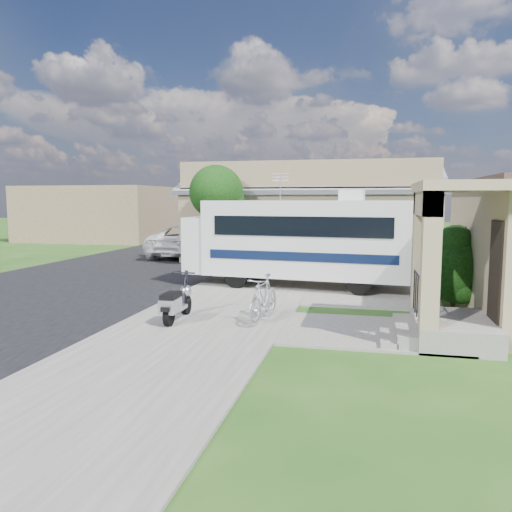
% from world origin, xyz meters
% --- Properties ---
extents(ground, '(120.00, 120.00, 0.00)m').
position_xyz_m(ground, '(0.00, 0.00, 0.00)').
color(ground, '#1B4412').
extents(street_slab, '(9.00, 80.00, 0.02)m').
position_xyz_m(street_slab, '(-7.50, 10.00, 0.01)').
color(street_slab, black).
rests_on(street_slab, ground).
extents(sidewalk_slab, '(4.00, 80.00, 0.06)m').
position_xyz_m(sidewalk_slab, '(-1.00, 10.00, 0.03)').
color(sidewalk_slab, '#5E5B54').
rests_on(sidewalk_slab, ground).
extents(driveway_slab, '(7.00, 6.00, 0.05)m').
position_xyz_m(driveway_slab, '(1.50, 4.50, 0.03)').
color(driveway_slab, '#5E5B54').
rests_on(driveway_slab, ground).
extents(walk_slab, '(4.00, 3.00, 0.05)m').
position_xyz_m(walk_slab, '(3.00, -1.00, 0.03)').
color(walk_slab, '#5E5B54').
rests_on(walk_slab, ground).
extents(warehouse, '(12.50, 8.40, 5.04)m').
position_xyz_m(warehouse, '(0.00, 13.97, 1.99)').
color(warehouse, '#877554').
rests_on(warehouse, ground).
extents(distant_bldg_far, '(10.00, 8.00, 4.00)m').
position_xyz_m(distant_bldg_far, '(-17.00, 22.00, 2.00)').
color(distant_bldg_far, brown).
rests_on(distant_bldg_far, ground).
extents(distant_bldg_near, '(8.00, 7.00, 3.20)m').
position_xyz_m(distant_bldg_near, '(-15.00, 34.00, 1.60)').
color(distant_bldg_near, '#877554').
rests_on(distant_bldg_near, ground).
extents(street_tree_a, '(2.44, 2.40, 4.58)m').
position_xyz_m(street_tree_a, '(-3.70, 9.05, 3.25)').
color(street_tree_a, black).
rests_on(street_tree_a, ground).
extents(street_tree_b, '(2.44, 2.40, 4.73)m').
position_xyz_m(street_tree_b, '(-3.70, 19.05, 3.39)').
color(street_tree_b, black).
rests_on(street_tree_b, ground).
extents(street_tree_c, '(2.44, 2.40, 4.42)m').
position_xyz_m(street_tree_c, '(-3.70, 28.05, 3.10)').
color(street_tree_c, black).
rests_on(street_tree_c, ground).
extents(motorhome, '(7.87, 3.12, 3.94)m').
position_xyz_m(motorhome, '(0.55, 4.64, 1.69)').
color(motorhome, silver).
rests_on(motorhome, ground).
extents(shrub, '(1.92, 1.84, 2.36)m').
position_xyz_m(shrub, '(5.22, 1.86, 1.21)').
color(shrub, black).
rests_on(shrub, ground).
extents(scooter, '(0.62, 1.76, 1.16)m').
position_xyz_m(scooter, '(-1.69, -1.15, 0.51)').
color(scooter, black).
rests_on(scooter, ground).
extents(bicycle, '(0.79, 1.94, 1.13)m').
position_xyz_m(bicycle, '(0.40, -0.62, 0.57)').
color(bicycle, '#ACACB4').
rests_on(bicycle, ground).
extents(pickup_truck, '(3.39, 6.37, 1.70)m').
position_xyz_m(pickup_truck, '(-6.28, 12.69, 0.85)').
color(pickup_truck, silver).
rests_on(pickup_truck, ground).
extents(van, '(2.93, 6.44, 1.83)m').
position_xyz_m(van, '(-6.30, 20.55, 0.91)').
color(van, silver).
rests_on(van, ground).
extents(garden_hose, '(0.39, 0.39, 0.18)m').
position_xyz_m(garden_hose, '(3.77, -0.43, 0.09)').
color(garden_hose, '#146815').
rests_on(garden_hose, ground).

